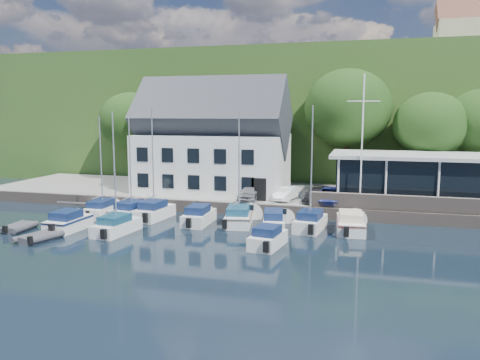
{
  "coord_description": "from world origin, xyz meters",
  "views": [
    {
      "loc": [
        7.3,
        -26.54,
        8.61
      ],
      "look_at": [
        -2.26,
        9.0,
        3.29
      ],
      "focal_mm": 35.0,
      "sensor_mm": 36.0,
      "label": 1
    }
  ],
  "objects": [
    {
      "name": "tree_4",
      "position": [
        13.25,
        21.73,
        5.78
      ],
      "size": [
        7.0,
        7.0,
        9.57
      ],
      "primitive_type": null,
      "color": "#14330F",
      "rests_on": "quay"
    },
    {
      "name": "boat_r2_1",
      "position": [
        -9.75,
        2.73,
        4.27
      ],
      "size": [
        2.61,
        5.94,
        8.54
      ],
      "primitive_type": null,
      "rotation": [
        0.0,
        0.0,
        -0.12
      ],
      "color": "silver",
      "rests_on": "ground"
    },
    {
      "name": "hillside",
      "position": [
        0.0,
        62.0,
        8.0
      ],
      "size": [
        160.0,
        75.0,
        16.0
      ],
      "primitive_type": "cube",
      "color": "#2D5520",
      "rests_on": "ground"
    },
    {
      "name": "car_dgrey",
      "position": [
        3.3,
        13.46,
        1.57
      ],
      "size": [
        2.2,
        4.16,
        1.15
      ],
      "primitive_type": "imported",
      "rotation": [
        0.0,
        0.0,
        -0.15
      ],
      "color": "#29282D",
      "rests_on": "quay"
    },
    {
      "name": "tree_0",
      "position": [
        -18.61,
        22.0,
        5.95
      ],
      "size": [
        7.25,
        7.25,
        9.91
      ],
      "primitive_type": null,
      "color": "#14330F",
      "rests_on": "quay"
    },
    {
      "name": "boat_r1_6",
      "position": [
        3.56,
        7.37,
        4.59
      ],
      "size": [
        2.65,
        5.71,
        9.17
      ],
      "primitive_type": null,
      "rotation": [
        0.0,
        0.0,
        -0.13
      ],
      "color": "silver",
      "rests_on": "ground"
    },
    {
      "name": "boat_r1_5",
      "position": [
        0.88,
        7.22,
        0.7
      ],
      "size": [
        2.8,
        6.42,
        1.4
      ],
      "primitive_type": null,
      "rotation": [
        0.0,
        0.0,
        0.17
      ],
      "color": "silver",
      "rests_on": "ground"
    },
    {
      "name": "car_white",
      "position": [
        0.78,
        13.55,
        1.6
      ],
      "size": [
        2.13,
        3.82,
        1.19
      ],
      "primitive_type": "imported",
      "rotation": [
        0.0,
        0.0,
        -0.25
      ],
      "color": "white",
      "rests_on": "quay"
    },
    {
      "name": "car_blue",
      "position": [
        4.47,
        13.27,
        1.7
      ],
      "size": [
        1.91,
        4.22,
        1.41
      ],
      "primitive_type": "imported",
      "rotation": [
        0.0,
        0.0,
        0.07
      ],
      "color": "#303D92",
      "rests_on": "quay"
    },
    {
      "name": "boat_r1_2",
      "position": [
        -9.18,
        7.73,
        4.72
      ],
      "size": [
        2.68,
        5.88,
        9.45
      ],
      "primitive_type": null,
      "rotation": [
        0.0,
        0.0,
        -0.12
      ],
      "color": "silver",
      "rests_on": "ground"
    },
    {
      "name": "field_patch",
      "position": [
        8.0,
        70.0,
        16.15
      ],
      "size": [
        50.0,
        30.0,
        0.3
      ],
      "primitive_type": "cube",
      "color": "olive",
      "rests_on": "hillside"
    },
    {
      "name": "boat_r1_7",
      "position": [
        6.45,
        7.79,
        0.74
      ],
      "size": [
        2.6,
        6.59,
        1.49
      ],
      "primitive_type": null,
      "rotation": [
        0.0,
        0.0,
        0.08
      ],
      "color": "silver",
      "rests_on": "ground"
    },
    {
      "name": "gangway",
      "position": [
        -16.5,
        9.0,
        0.0
      ],
      "size": [
        1.2,
        6.0,
        1.4
      ],
      "primitive_type": null,
      "color": "#B8B7BC",
      "rests_on": "ground"
    },
    {
      "name": "club_pavilion",
      "position": [
        11.0,
        16.0,
        3.05
      ],
      "size": [
        13.2,
        7.2,
        4.1
      ],
      "primitive_type": null,
      "color": "black",
      "rests_on": "quay"
    },
    {
      "name": "boat_r2_3",
      "position": [
        1.42,
        2.25,
        0.71
      ],
      "size": [
        2.54,
        5.02,
        1.42
      ],
      "primitive_type": null,
      "rotation": [
        0.0,
        0.0,
        -0.16
      ],
      "color": "silver",
      "rests_on": "ground"
    },
    {
      "name": "boat_r2_0",
      "position": [
        -13.66,
        2.65,
        0.75
      ],
      "size": [
        2.21,
        5.33,
        1.51
      ],
      "primitive_type": null,
      "rotation": [
        0.0,
        0.0,
        -0.03
      ],
      "color": "silver",
      "rests_on": "ground"
    },
    {
      "name": "tree_2",
      "position": [
        -4.16,
        22.65,
        6.03
      ],
      "size": [
        7.36,
        7.36,
        10.06
      ],
      "primitive_type": null,
      "color": "#14330F",
      "rests_on": "quay"
    },
    {
      "name": "flagpole",
      "position": [
        7.02,
        12.23,
        6.32
      ],
      "size": [
        2.55,
        0.2,
        10.63
      ],
      "primitive_type": null,
      "color": "white",
      "rests_on": "quay"
    },
    {
      "name": "car_silver",
      "position": [
        -2.35,
        12.46,
        1.65
      ],
      "size": [
        1.56,
        3.82,
        1.3
      ],
      "primitive_type": "imported",
      "rotation": [
        0.0,
        0.0,
        0.01
      ],
      "color": "#9D9DA1",
      "rests_on": "quay"
    },
    {
      "name": "quay_face",
      "position": [
        0.0,
        11.0,
        0.5
      ],
      "size": [
        60.0,
        0.3,
        1.0
      ],
      "primitive_type": "cube",
      "color": "#6D6057",
      "rests_on": "ground"
    },
    {
      "name": "boat_r1_3",
      "position": [
        -5.05,
        7.03,
        0.75
      ],
      "size": [
        1.92,
        5.6,
        1.5
      ],
      "primitive_type": null,
      "rotation": [
        0.0,
        0.0,
        0.01
      ],
      "color": "silver",
      "rests_on": "ground"
    },
    {
      "name": "boat_r1_0",
      "position": [
        -13.91,
        7.77,
        4.18
      ],
      "size": [
        2.04,
        6.08,
        8.37
      ],
      "primitive_type": null,
      "rotation": [
        0.0,
        0.0,
        0.02
      ],
      "color": "silver",
      "rests_on": "ground"
    },
    {
      "name": "dinghy_0",
      "position": [
        -17.16,
        1.64,
        0.32
      ],
      "size": [
        1.79,
        2.84,
        0.65
      ],
      "primitive_type": null,
      "rotation": [
        0.0,
        0.0,
        0.05
      ],
      "color": "#3B3C41",
      "rests_on": "ground"
    },
    {
      "name": "boat_r1_1",
      "position": [
        -11.13,
        7.58,
        4.38
      ],
      "size": [
        3.0,
        6.16,
        8.76
      ],
      "primitive_type": null,
      "rotation": [
        0.0,
        0.0,
        -0.16
      ],
      "color": "silver",
      "rests_on": "ground"
    },
    {
      "name": "quay",
      "position": [
        0.0,
        17.5,
        0.5
      ],
      "size": [
        60.0,
        13.0,
        1.0
      ],
      "primitive_type": "cube",
      "color": "gray",
      "rests_on": "ground"
    },
    {
      "name": "dinghy_1",
      "position": [
        -13.86,
        -0.42,
        0.33
      ],
      "size": [
        2.48,
        3.24,
        0.67
      ],
      "primitive_type": null,
      "rotation": [
        0.0,
        0.0,
        -0.3
      ],
      "color": "#3B3C41",
      "rests_on": "ground"
    },
    {
      "name": "boat_r1_4",
      "position": [
        -2.01,
        7.8,
        4.39
      ],
      "size": [
        3.19,
        6.74,
        8.78
      ],
      "primitive_type": null,
      "rotation": [
        0.0,
        0.0,
        0.17
      ],
      "color": "silver",
      "rests_on": "ground"
    },
    {
      "name": "tree_3",
      "position": [
        5.41,
        22.77,
        7.02
      ],
      "size": [
        8.82,
        8.82,
        12.05
      ],
      "primitive_type": null,
      "color": "#14330F",
      "rests_on": "quay"
    },
    {
      "name": "ground",
      "position": [
        0.0,
        0.0,
        0.0
      ],
      "size": [
        180.0,
        180.0,
        0.0
      ],
      "primitive_type": "plane",
      "color": "black",
      "rests_on": "ground"
    },
    {
      "name": "seawall",
      "position": [
        12.0,
        11.4,
        1.6
      ],
      "size": [
        18.0,
        0.5,
        1.2
      ],
      "primitive_type": "cube",
      "color": "#6D6057",
      "rests_on": "quay"
    },
    {
      "name": "farmhouse",
      "position": [
        22.0,
        52.0,
        20.1
      ],
      "size": [
        10.4,
        7.0,
        8.2
      ],
      "primitive_type": null,
      "color": "#C4B696",
      "rests_on": "hillside"
    },
    {
      "name": "harbor_building",
      "position": [
        -7.0,
        16.5,
        5.35
      ],
      "size": [
        14.4,
        8.2,
        8.7
      ],
      "primitive_type": null,
      "color": "white",
      "rests_on": "quay"
    }
  ]
}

